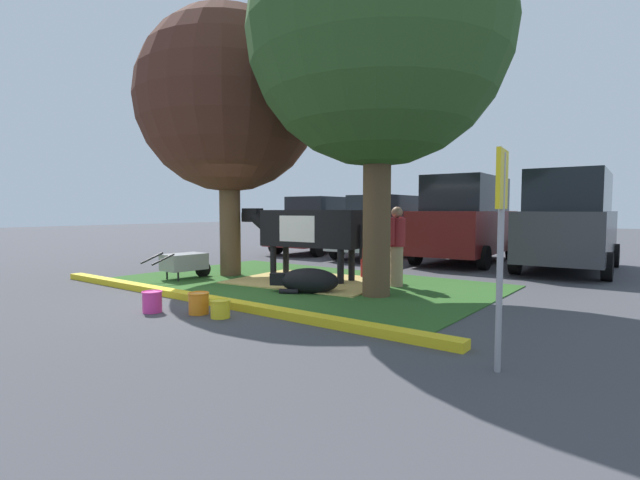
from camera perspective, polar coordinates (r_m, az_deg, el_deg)
ground_plane at (r=8.73m, az=-11.38°, el=-6.66°), size 80.00×80.00×0.00m
grass_island at (r=9.95m, az=-2.34°, el=-5.25°), size 7.83×4.86×0.02m
curb_yellow at (r=8.16m, az=-14.08°, el=-7.00°), size 9.03×0.24×0.12m
hay_bedding at (r=10.04m, az=-1.04°, el=-5.08°), size 3.44×2.74×0.04m
shade_tree_left at (r=11.43m, az=-11.12°, el=16.25°), size 4.19×4.19×6.17m
shade_tree_right at (r=8.89m, az=7.12°, el=23.61°), size 4.58×4.58×6.90m
cow_holstein at (r=10.24m, az=-1.56°, el=1.36°), size 3.13×0.94×1.59m
calf_lying at (r=8.69m, az=-1.52°, el=-5.03°), size 1.30×0.92×0.48m
person_handler at (r=10.58m, az=5.70°, el=-0.13°), size 0.39×0.41×1.59m
person_visitor_near at (r=9.48m, az=9.36°, el=-0.51°), size 0.34×0.53×1.62m
wheelbarrow at (r=10.87m, az=-16.16°, el=-2.63°), size 0.64×1.61×0.63m
parking_sign at (r=4.73m, az=21.27°, el=2.74°), size 0.09×0.44×2.13m
bucket_pink at (r=7.60m, az=-19.83°, el=-7.06°), size 0.31×0.31×0.32m
bucket_orange at (r=7.27m, az=-14.61°, el=-7.43°), size 0.32×0.32×0.33m
bucket_yellow at (r=6.95m, az=-12.09°, el=-8.16°), size 0.30×0.30×0.27m
hatchback_white at (r=17.00m, az=0.05°, el=1.78°), size 2.17×4.47×2.02m
sedan_red at (r=15.39m, az=7.80°, el=1.55°), size 2.17×4.47×2.02m
suv_black at (r=14.44m, az=17.45°, el=2.40°), size 2.28×4.68×2.52m
suv_dark_grey at (r=13.49m, az=28.15°, el=2.05°), size 2.28×4.68×2.52m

